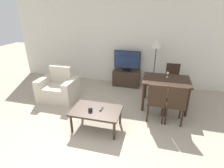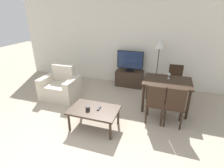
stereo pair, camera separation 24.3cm
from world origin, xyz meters
name	(u,v)px [view 2 (the right image)]	position (x,y,z in m)	size (l,w,h in m)	color
ground_plane	(68,154)	(0.00, 0.00, 0.00)	(18.00, 18.00, 0.00)	tan
wall_back	(122,42)	(0.00, 3.46, 1.35)	(7.05, 0.06, 2.70)	silver
armchair	(61,87)	(-1.28, 1.80, 0.31)	(0.98, 0.73, 0.89)	beige
tv_stand	(129,78)	(0.34, 3.19, 0.25)	(0.86, 0.39, 0.51)	#38281E
tv	(130,61)	(0.34, 3.19, 0.83)	(0.81, 0.28, 0.64)	black
coffee_table	(94,111)	(0.14, 0.84, 0.39)	(0.99, 0.65, 0.44)	#38281E
dining_table	(167,84)	(1.50, 2.11, 0.65)	(1.11, 0.82, 0.75)	black
dining_chair_near	(155,102)	(1.31, 1.39, 0.51)	(0.40, 0.40, 0.92)	black
dining_chair_far	(175,80)	(1.70, 2.82, 0.51)	(0.40, 0.40, 0.92)	black
dining_chair_near_right	(175,105)	(1.70, 1.39, 0.51)	(0.40, 0.40, 0.92)	black
floor_lamp	(159,48)	(1.18, 3.05, 1.33)	(0.29, 0.29, 1.56)	black
remote_primary	(99,108)	(0.23, 0.88, 0.45)	(0.04, 0.15, 0.02)	black
cup_white_near	(88,108)	(0.04, 0.77, 0.48)	(0.09, 0.09, 0.09)	black
wine_glass_left	(169,75)	(1.52, 2.24, 0.85)	(0.07, 0.07, 0.15)	silver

